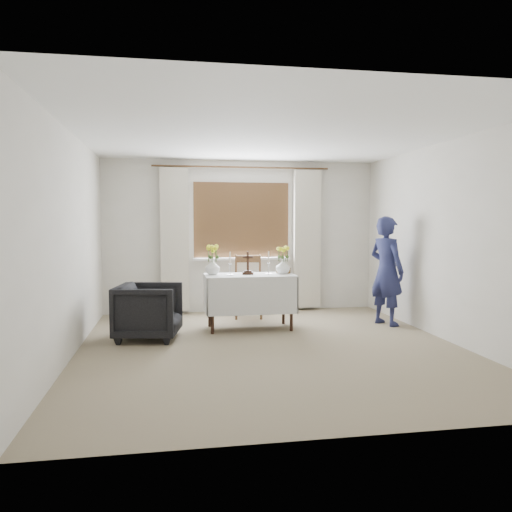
{
  "coord_description": "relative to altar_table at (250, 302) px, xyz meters",
  "views": [
    {
      "loc": [
        -1.16,
        -5.72,
        1.5
      ],
      "look_at": [
        -0.03,
        0.89,
        1.03
      ],
      "focal_mm": 35.0,
      "sensor_mm": 36.0,
      "label": 1
    }
  ],
  "objects": [
    {
      "name": "flower_vase_left",
      "position": [
        -0.51,
        0.07,
        0.49
      ],
      "size": [
        0.21,
        0.21,
        0.21
      ],
      "primitive_type": "imported",
      "rotation": [
        0.0,
        0.0,
        0.03
      ],
      "color": "white",
      "rests_on": "altar_table"
    },
    {
      "name": "ground",
      "position": [
        0.09,
        -1.09,
        -0.38
      ],
      "size": [
        5.0,
        5.0,
        0.0
      ],
      "primitive_type": "plane",
      "color": "#9A8F6A",
      "rests_on": "ground"
    },
    {
      "name": "altar_table",
      "position": [
        0.0,
        0.0,
        0.0
      ],
      "size": [
        1.24,
        0.64,
        0.76
      ],
      "primitive_type": "cube",
      "color": "white",
      "rests_on": "ground"
    },
    {
      "name": "wicker_basket",
      "position": [
        0.51,
        0.12,
        0.42
      ],
      "size": [
        0.26,
        0.26,
        0.08
      ],
      "primitive_type": "cylinder",
      "rotation": [
        0.0,
        0.0,
        -0.33
      ],
      "color": "brown",
      "rests_on": "altar_table"
    },
    {
      "name": "candlestick_right",
      "position": [
        0.27,
        -0.01,
        0.54
      ],
      "size": [
        0.09,
        0.09,
        0.32
      ],
      "primitive_type": null,
      "rotation": [
        0.0,
        0.0,
        -0.04
      ],
      "color": "silver",
      "rests_on": "altar_table"
    },
    {
      "name": "person",
      "position": [
        2.0,
        -0.05,
        0.41
      ],
      "size": [
        0.58,
        0.68,
        1.57
      ],
      "primitive_type": "imported",
      "rotation": [
        0.0,
        0.0,
        2.0
      ],
      "color": "navy",
      "rests_on": "ground"
    },
    {
      "name": "candlestick_left",
      "position": [
        -0.28,
        -0.03,
        0.54
      ],
      "size": [
        0.1,
        0.1,
        0.32
      ],
      "primitive_type": null,
      "rotation": [
        0.0,
        0.0,
        0.07
      ],
      "color": "silver",
      "rests_on": "altar_table"
    },
    {
      "name": "wooden_chair",
      "position": [
        0.11,
        0.83,
        0.1
      ],
      "size": [
        0.5,
        0.5,
        0.96
      ],
      "primitive_type": null,
      "rotation": [
        0.0,
        0.0,
        -0.13
      ],
      "color": "#52331C",
      "rests_on": "ground"
    },
    {
      "name": "wooden_cross",
      "position": [
        -0.02,
        0.03,
        0.54
      ],
      "size": [
        0.17,
        0.14,
        0.32
      ],
      "primitive_type": null,
      "rotation": [
        0.0,
        0.0,
        -0.21
      ],
      "color": "black",
      "rests_on": "altar_table"
    },
    {
      "name": "radiator",
      "position": [
        0.09,
        1.33,
        -0.08
      ],
      "size": [
        1.1,
        0.1,
        0.6
      ],
      "primitive_type": "cube",
      "color": "white",
      "rests_on": "ground"
    },
    {
      "name": "flower_vase_right",
      "position": [
        0.47,
        0.01,
        0.49
      ],
      "size": [
        0.23,
        0.23,
        0.21
      ],
      "primitive_type": "imported",
      "rotation": [
        0.0,
        0.0,
        0.16
      ],
      "color": "white",
      "rests_on": "altar_table"
    },
    {
      "name": "armchair",
      "position": [
        -1.36,
        -0.39,
        -0.02
      ],
      "size": [
        0.91,
        0.89,
        0.71
      ],
      "primitive_type": "imported",
      "rotation": [
        0.0,
        0.0,
        1.39
      ],
      "color": "black",
      "rests_on": "ground"
    }
  ]
}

